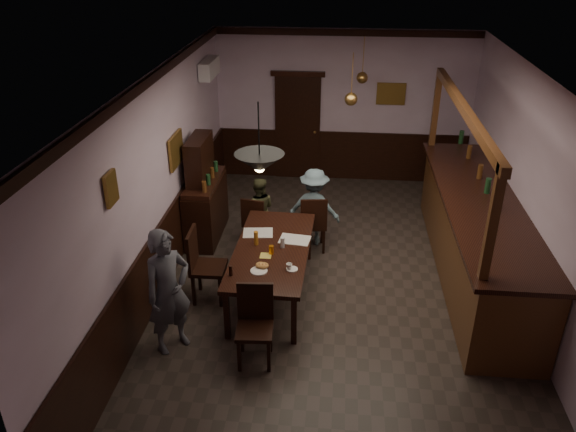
# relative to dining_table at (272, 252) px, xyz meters

# --- Properties ---
(room) EXTENTS (5.01, 8.01, 3.01)m
(room) POSITION_rel_dining_table_xyz_m (0.90, 0.31, 0.81)
(room) COLOR #2D2621
(room) RESTS_ON ground
(dining_table) EXTENTS (1.06, 2.23, 0.75)m
(dining_table) POSITION_rel_dining_table_xyz_m (0.00, 0.00, 0.00)
(dining_table) COLOR black
(dining_table) RESTS_ON ground
(chair_far_left) EXTENTS (0.46, 0.46, 0.89)m
(chair_far_left) POSITION_rel_dining_table_xyz_m (-0.43, 1.29, -0.20)
(chair_far_left) COLOR black
(chair_far_left) RESTS_ON ground
(chair_far_right) EXTENTS (0.46, 0.46, 0.96)m
(chair_far_right) POSITION_rel_dining_table_xyz_m (0.50, 1.26, -0.16)
(chair_far_right) COLOR black
(chair_far_right) RESTS_ON ground
(chair_near) EXTENTS (0.45, 0.45, 0.98)m
(chair_near) POSITION_rel_dining_table_xyz_m (-0.04, -1.32, -0.15)
(chair_near) COLOR black
(chair_near) RESTS_ON ground
(chair_side) EXTENTS (0.47, 0.47, 1.06)m
(chair_side) POSITION_rel_dining_table_xyz_m (-0.94, -0.18, -0.11)
(chair_side) COLOR black
(chair_side) RESTS_ON ground
(person_standing) EXTENTS (0.68, 0.70, 1.61)m
(person_standing) POSITION_rel_dining_table_xyz_m (-1.08, -1.22, 0.12)
(person_standing) COLOR #4F505A
(person_standing) RESTS_ON ground
(person_seated_left) EXTENTS (0.56, 0.45, 1.10)m
(person_seated_left) POSITION_rel_dining_table_xyz_m (-0.41, 1.56, -0.14)
(person_seated_left) COLOR #46462A
(person_seated_left) RESTS_ON ground
(person_seated_right) EXTENTS (0.90, 0.61, 1.29)m
(person_seated_right) POSITION_rel_dining_table_xyz_m (0.49, 1.54, -0.04)
(person_seated_right) COLOR slate
(person_seated_right) RESTS_ON ground
(newspaper_left) EXTENTS (0.45, 0.35, 0.01)m
(newspaper_left) POSITION_rel_dining_table_xyz_m (-0.25, 0.41, 0.07)
(newspaper_left) COLOR silver
(newspaper_left) RESTS_ON dining_table
(newspaper_right) EXTENTS (0.46, 0.35, 0.01)m
(newspaper_right) POSITION_rel_dining_table_xyz_m (0.29, 0.26, 0.07)
(newspaper_right) COLOR silver
(newspaper_right) RESTS_ON dining_table
(napkin) EXTENTS (0.15, 0.15, 0.00)m
(napkin) POSITION_rel_dining_table_xyz_m (-0.06, -0.21, 0.07)
(napkin) COLOR #DACB50
(napkin) RESTS_ON dining_table
(saucer) EXTENTS (0.15, 0.15, 0.01)m
(saucer) POSITION_rel_dining_table_xyz_m (0.32, -0.51, 0.07)
(saucer) COLOR white
(saucer) RESTS_ON dining_table
(coffee_cup) EXTENTS (0.08, 0.08, 0.07)m
(coffee_cup) POSITION_rel_dining_table_xyz_m (0.28, -0.51, 0.11)
(coffee_cup) COLOR white
(coffee_cup) RESTS_ON saucer
(pastry_plate) EXTENTS (0.22, 0.22, 0.01)m
(pastry_plate) POSITION_rel_dining_table_xyz_m (-0.09, -0.59, 0.07)
(pastry_plate) COLOR white
(pastry_plate) RESTS_ON dining_table
(pastry_ring_a) EXTENTS (0.13, 0.13, 0.04)m
(pastry_ring_a) POSITION_rel_dining_table_xyz_m (-0.09, -0.50, 0.10)
(pastry_ring_a) COLOR #C68C47
(pastry_ring_a) RESTS_ON pastry_plate
(pastry_ring_b) EXTENTS (0.13, 0.13, 0.04)m
(pastry_ring_b) POSITION_rel_dining_table_xyz_m (-0.04, -0.51, 0.10)
(pastry_ring_b) COLOR #C68C47
(pastry_ring_b) RESTS_ON pastry_plate
(soda_can) EXTENTS (0.07, 0.07, 0.12)m
(soda_can) POSITION_rel_dining_table_xyz_m (0.01, -0.15, 0.12)
(soda_can) COLOR orange
(soda_can) RESTS_ON dining_table
(beer_glass) EXTENTS (0.06, 0.06, 0.20)m
(beer_glass) POSITION_rel_dining_table_xyz_m (-0.23, 0.08, 0.16)
(beer_glass) COLOR #BF721E
(beer_glass) RESTS_ON dining_table
(water_glass) EXTENTS (0.06, 0.06, 0.15)m
(water_glass) POSITION_rel_dining_table_xyz_m (0.14, 0.04, 0.14)
(water_glass) COLOR silver
(water_glass) RESTS_ON dining_table
(pepper_mill) EXTENTS (0.04, 0.04, 0.14)m
(pepper_mill) POSITION_rel_dining_table_xyz_m (-0.43, -0.72, 0.13)
(pepper_mill) COLOR black
(pepper_mill) RESTS_ON dining_table
(sideboard) EXTENTS (0.47, 1.31, 1.73)m
(sideboard) POSITION_rel_dining_table_xyz_m (-1.31, 1.61, 0.01)
(sideboard) COLOR black
(sideboard) RESTS_ON ground
(bar_counter) EXTENTS (1.07, 4.60, 2.57)m
(bar_counter) POSITION_rel_dining_table_xyz_m (2.89, 0.84, -0.04)
(bar_counter) COLOR #492A13
(bar_counter) RESTS_ON ground
(door_back) EXTENTS (0.90, 0.06, 2.10)m
(door_back) POSITION_rel_dining_table_xyz_m (-0.00, 4.26, 0.36)
(door_back) COLOR black
(door_back) RESTS_ON ground
(ac_unit) EXTENTS (0.20, 0.85, 0.30)m
(ac_unit) POSITION_rel_dining_table_xyz_m (-1.48, 3.21, 1.76)
(ac_unit) COLOR white
(ac_unit) RESTS_ON ground
(picture_left_small) EXTENTS (0.04, 0.28, 0.36)m
(picture_left_small) POSITION_rel_dining_table_xyz_m (-1.56, -1.29, 1.46)
(picture_left_small) COLOR olive
(picture_left_small) RESTS_ON ground
(picture_left_large) EXTENTS (0.04, 0.62, 0.48)m
(picture_left_large) POSITION_rel_dining_table_xyz_m (-1.56, 1.11, 1.01)
(picture_left_large) COLOR olive
(picture_left_large) RESTS_ON ground
(picture_back) EXTENTS (0.55, 0.04, 0.42)m
(picture_back) POSITION_rel_dining_table_xyz_m (1.80, 4.27, 1.11)
(picture_back) COLOR olive
(picture_back) RESTS_ON ground
(pendant_iron) EXTENTS (0.56, 0.56, 0.80)m
(pendant_iron) POSITION_rel_dining_table_xyz_m (-0.02, -0.80, 1.62)
(pendant_iron) COLOR black
(pendant_iron) RESTS_ON ground
(pendant_brass_mid) EXTENTS (0.20, 0.20, 0.81)m
(pendant_brass_mid) POSITION_rel_dining_table_xyz_m (1.00, 1.98, 1.61)
(pendant_brass_mid) COLOR #BF8C3F
(pendant_brass_mid) RESTS_ON ground
(pendant_brass_far) EXTENTS (0.20, 0.20, 0.81)m
(pendant_brass_far) POSITION_rel_dining_table_xyz_m (1.20, 3.40, 1.61)
(pendant_brass_far) COLOR #BF8C3F
(pendant_brass_far) RESTS_ON ground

